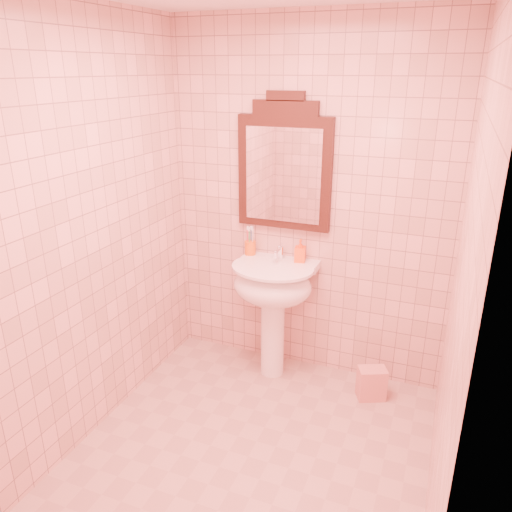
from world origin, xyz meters
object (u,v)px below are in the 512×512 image
at_px(pedestal_sink, 273,292).
at_px(toothbrush_cup, 250,248).
at_px(soap_dispenser, 300,251).
at_px(towel, 372,383).
at_px(mirror, 284,167).

height_order(pedestal_sink, toothbrush_cup, toothbrush_cup).
bearing_deg(soap_dispenser, toothbrush_cup, 170.01).
bearing_deg(towel, toothbrush_cup, 169.03).
bearing_deg(toothbrush_cup, mirror, 10.74).
bearing_deg(mirror, pedestal_sink, -90.00).
height_order(mirror, soap_dispenser, mirror).
xyz_separation_m(pedestal_sink, mirror, (0.00, 0.20, 0.85)).
bearing_deg(toothbrush_cup, pedestal_sink, -33.64).
relative_size(pedestal_sink, mirror, 0.93).
height_order(toothbrush_cup, soap_dispenser, toothbrush_cup).
bearing_deg(towel, soap_dispenser, 162.83).
height_order(mirror, towel, mirror).
relative_size(pedestal_sink, toothbrush_cup, 4.59).
distance_m(pedestal_sink, toothbrush_cup, 0.38).
height_order(soap_dispenser, towel, soap_dispenser).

